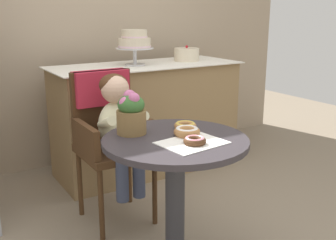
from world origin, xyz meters
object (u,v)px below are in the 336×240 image
donut_front (195,140)px  round_layer_cake (187,55)px  donut_side (185,125)px  tiered_cake_stand (135,42)px  cafe_table (175,178)px  flower_vase (131,113)px  wicker_chair (108,121)px  donut_mid (186,131)px  seated_child (118,121)px

donut_front → round_layer_cake: round_layer_cake is taller
donut_front → donut_side: donut_front is taller
donut_front → tiered_cake_stand: tiered_cake_stand is taller
cafe_table → donut_side: size_ratio=6.12×
tiered_cake_stand → flower_vase: bearing=-118.0°
donut_side → tiered_cake_stand: 1.28m
cafe_table → donut_side: 0.29m
wicker_chair → donut_mid: bearing=-77.8°
wicker_chair → donut_front: wicker_chair is taller
donut_front → tiered_cake_stand: (0.43, 1.43, 0.34)m
donut_front → donut_mid: donut_mid is taller
wicker_chair → cafe_table: bearing=-83.1°
seated_child → round_layer_cake: round_layer_cake is taller
cafe_table → flower_vase: flower_vase is taller
donut_side → flower_vase: bearing=165.1°
flower_vase → tiered_cake_stand: tiered_cake_stand is taller
cafe_table → wicker_chair: bearing=93.5°
flower_vase → round_layer_cake: bearing=45.8°
round_layer_cake → seated_child: bearing=-143.3°
seated_child → flower_vase: seated_child is taller
donut_side → round_layer_cake: bearing=55.7°
wicker_chair → flower_vase: bearing=-97.2°
cafe_table → donut_front: donut_front is taller
wicker_chair → round_layer_cake: bearing=34.0°
donut_front → donut_side: 0.26m
donut_side → donut_front: bearing=-114.3°
wicker_chair → donut_front: bearing=-82.1°
wicker_chair → donut_mid: wicker_chair is taller
donut_front → round_layer_cake: 1.73m
seated_child → donut_side: size_ratio=6.18×
donut_front → tiered_cake_stand: bearing=73.4°
wicker_chair → flower_vase: (-0.10, -0.54, 0.19)m
donut_mid → round_layer_cake: bearing=55.9°
seated_child → wicker_chair: bearing=90.0°
cafe_table → round_layer_cake: 1.69m
wicker_chair → seated_child: (-0.00, -0.16, 0.04)m
flower_vase → cafe_table: bearing=-51.3°
wicker_chair → tiered_cake_stand: (0.49, 0.57, 0.44)m
cafe_table → round_layer_cake: bearing=54.0°
flower_vase → donut_mid: bearing=-39.7°
cafe_table → flower_vase: size_ratio=3.25×
donut_front → donut_mid: bearing=71.8°
donut_front → round_layer_cake: size_ratio=0.50×
seated_child → donut_side: bearing=-69.2°
donut_side → round_layer_cake: size_ratio=0.55×
donut_mid → tiered_cake_stand: size_ratio=0.44×
donut_mid → round_layer_cake: round_layer_cake is taller
donut_side → round_layer_cake: 1.48m
donut_side → round_layer_cake: (0.82, 1.21, 0.22)m
cafe_table → flower_vase: 0.40m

